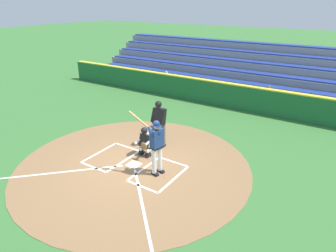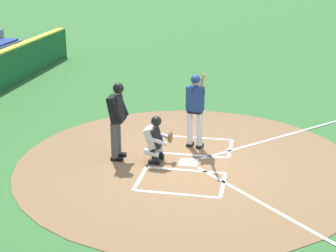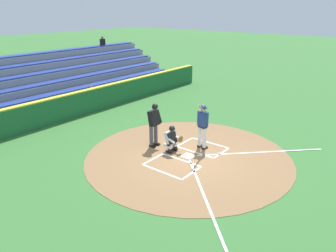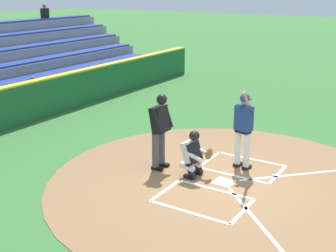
{
  "view_description": "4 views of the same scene",
  "coord_description": "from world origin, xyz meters",
  "px_view_note": "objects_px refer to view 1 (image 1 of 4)",
  "views": [
    {
      "loc": [
        -5.83,
        6.81,
        5.24
      ],
      "look_at": [
        -0.55,
        -1.34,
        1.12
      ],
      "focal_mm": 31.54,
      "sensor_mm": 36.0,
      "label": 1
    },
    {
      "loc": [
        10.87,
        1.6,
        4.78
      ],
      "look_at": [
        0.53,
        -0.38,
        1.07
      ],
      "focal_mm": 54.63,
      "sensor_mm": 36.0,
      "label": 2
    },
    {
      "loc": [
        9.51,
        6.51,
        5.53
      ],
      "look_at": [
        -0.02,
        -1.02,
        1.02
      ],
      "focal_mm": 34.64,
      "sensor_mm": 36.0,
      "label": 3
    },
    {
      "loc": [
        8.49,
        3.78,
        4.25
      ],
      "look_at": [
        0.3,
        -1.31,
        1.21
      ],
      "focal_mm": 47.55,
      "sensor_mm": 36.0,
      "label": 4
    }
  ],
  "objects_px": {
    "batter": "(156,143)",
    "catcher": "(145,141)",
    "baseball": "(139,184)",
    "plate_umpire": "(159,121)"
  },
  "relations": [
    {
      "from": "batter",
      "to": "baseball",
      "type": "relative_size",
      "value": 28.76
    },
    {
      "from": "catcher",
      "to": "baseball",
      "type": "height_order",
      "value": "catcher"
    },
    {
      "from": "batter",
      "to": "plate_umpire",
      "type": "bearing_deg",
      "value": -58.43
    },
    {
      "from": "batter",
      "to": "plate_umpire",
      "type": "height_order",
      "value": "batter"
    },
    {
      "from": "batter",
      "to": "baseball",
      "type": "distance_m",
      "value": 1.36
    },
    {
      "from": "batter",
      "to": "catcher",
      "type": "xyz_separation_m",
      "value": [
        1.03,
        -0.77,
        -0.51
      ]
    },
    {
      "from": "batter",
      "to": "catcher",
      "type": "bearing_deg",
      "value": -36.64
    },
    {
      "from": "baseball",
      "to": "catcher",
      "type": "bearing_deg",
      "value": -59.56
    },
    {
      "from": "catcher",
      "to": "plate_umpire",
      "type": "height_order",
      "value": "plate_umpire"
    },
    {
      "from": "batter",
      "to": "catcher",
      "type": "distance_m",
      "value": 1.39
    }
  ]
}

